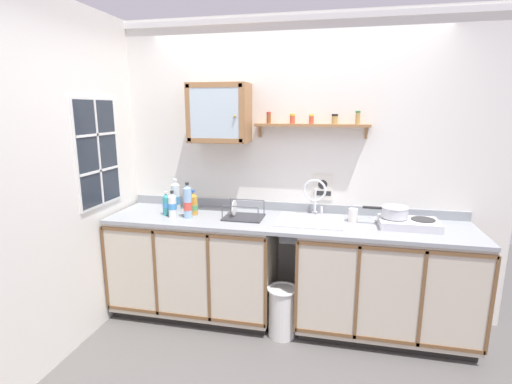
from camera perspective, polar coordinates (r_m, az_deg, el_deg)
The scene contains 22 objects.
floor at distance 3.27m, azimuth 2.93°, elevation -22.27°, with size 6.09×6.09×0.00m, color #565451.
back_wall at distance 3.47m, azimuth 5.22°, elevation 3.61°, with size 3.69×0.07×2.64m.
side_wall_left at distance 3.18m, azimuth -26.72°, elevation 1.34°, with size 0.05×3.52×2.64m, color silver.
lower_cabinet_run at distance 3.59m, azimuth -8.99°, elevation -10.76°, with size 1.45×0.65×0.91m.
lower_cabinet_run_right at distance 3.39m, azimuth 18.62°, elevation -12.69°, with size 1.40×0.65×0.91m.
countertop at distance 3.23m, azimuth 4.30°, elevation -4.52°, with size 3.05×0.67×0.03m, color gray.
backsplash at distance 3.51m, azimuth 5.03°, elevation -2.22°, with size 3.05×0.02×0.08m, color gray.
sink at distance 3.25m, azimuth 8.16°, elevation -4.67°, with size 0.54×0.47×0.48m.
hot_plate_stove at distance 3.25m, azimuth 21.89°, elevation -4.39°, with size 0.45×0.28×0.07m.
saucepan at distance 3.23m, azimuth 20.01°, elevation -2.78°, with size 0.36×0.21×0.09m.
bottle_detergent_teal_0 at distance 3.45m, azimuth -13.26°, elevation -1.80°, with size 0.07×0.07×0.21m.
bottle_juice_amber_1 at distance 3.42m, azimuth -9.41°, elevation -1.79°, with size 0.09×0.09×0.22m.
bottle_water_blue_2 at distance 3.31m, azimuth -10.20°, elevation -1.51°, with size 0.07×0.07×0.31m.
bottle_water_clear_3 at distance 3.52m, azimuth -11.92°, elevation -0.77°, with size 0.08×0.08×0.31m.
bottle_opaque_white_4 at distance 3.36m, azimuth -12.40°, elevation -1.97°, with size 0.07×0.07×0.24m.
dish_rack at distance 3.29m, azimuth -2.01°, elevation -3.55°, with size 0.33×0.27×0.16m.
mug at distance 3.28m, azimuth 14.30°, elevation -3.35°, with size 0.08×0.12×0.11m.
wall_cabinet at distance 3.39m, azimuth -5.49°, elevation 11.68°, with size 0.52×0.32×0.51m.
spice_shelf at distance 3.32m, azimuth 8.39°, elevation 10.03°, with size 0.97×0.14×0.23m.
warning_sign at distance 3.45m, azimuth 9.93°, elevation 0.64°, with size 0.18×0.01×0.23m.
window at distance 3.44m, azimuth -22.65°, elevation 5.44°, with size 0.03×0.56×0.90m.
trash_bin at distance 3.30m, azimuth 3.95°, elevation -17.32°, with size 0.25×0.25×0.43m.
Camera 1 is at (0.42, -2.66, 1.86)m, focal length 26.72 mm.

